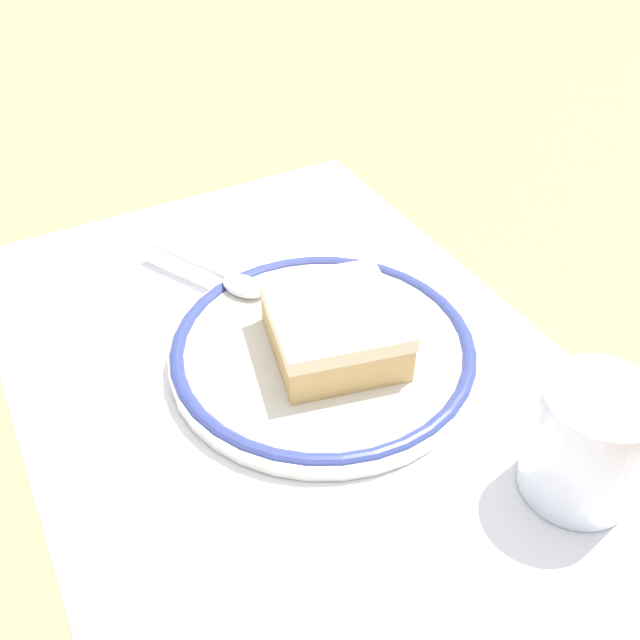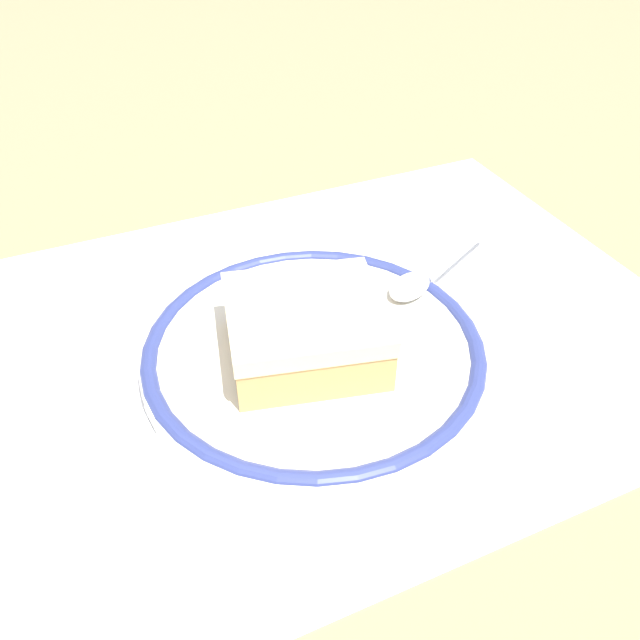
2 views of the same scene
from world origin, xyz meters
TOP-DOWN VIEW (x-y plane):
  - ground_plane at (0.00, 0.00)m, footprint 2.40×2.40m
  - placemat at (0.00, 0.00)m, footprint 0.54×0.38m
  - plate at (0.00, -0.02)m, footprint 0.22×0.22m
  - cake_slice at (-0.01, -0.03)m, footprint 0.11×0.11m
  - spoon at (0.10, 0.01)m, footprint 0.12×0.07m
  - cup at (-0.17, -0.10)m, footprint 0.07×0.07m

SIDE VIEW (x-z plane):
  - ground_plane at x=0.00m, z-range 0.00..0.00m
  - placemat at x=0.00m, z-range 0.00..0.00m
  - plate at x=0.00m, z-range 0.00..0.02m
  - spoon at x=0.10m, z-range 0.01..0.03m
  - cake_slice at x=-0.01m, z-range 0.02..0.05m
  - cup at x=-0.17m, z-range 0.00..0.07m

